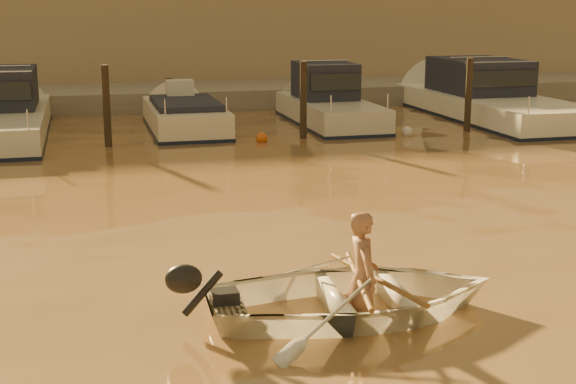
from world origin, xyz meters
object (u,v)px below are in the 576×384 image
object	(u,v)px
person	(363,276)
dinghy	(354,296)
waterfront_building	(98,30)
moored_boat_3	(185,122)
moored_boat_4	(330,103)
moored_boat_5	(491,98)

from	to	relation	value
person	dinghy	bearing A→B (deg)	90.00
person	waterfront_building	distance (m)	25.28
person	moored_boat_3	bearing A→B (deg)	3.00
moored_boat_3	person	bearing A→B (deg)	-89.15
moored_boat_4	moored_boat_3	bearing A→B (deg)	180.00
dinghy	moored_boat_3	bearing A→B (deg)	2.60
person	moored_boat_5	xyz separation A→B (m)	(9.19, 14.11, 0.17)
moored_boat_3	waterfront_building	distance (m)	11.39
person	moored_boat_4	size ratio (longest dim) A/B	0.25
dinghy	waterfront_building	distance (m)	25.29
dinghy	moored_boat_4	world-z (taller)	moored_boat_4
moored_boat_5	waterfront_building	distance (m)	15.92
moored_boat_5	dinghy	bearing A→B (deg)	-123.36
moored_boat_3	moored_boat_4	world-z (taller)	moored_boat_4
person	moored_boat_4	world-z (taller)	moored_boat_4
moored_boat_5	moored_boat_4	bearing A→B (deg)	180.00
moored_boat_4	person	bearing A→B (deg)	-105.94
dinghy	waterfront_building	size ratio (longest dim) A/B	0.07
moored_boat_4	waterfront_building	bearing A→B (deg)	119.48
waterfront_building	dinghy	bearing A→B (deg)	-85.25
person	moored_boat_5	world-z (taller)	moored_boat_5
dinghy	person	distance (m)	0.25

